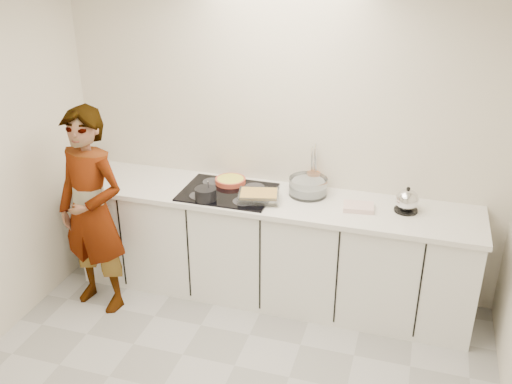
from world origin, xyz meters
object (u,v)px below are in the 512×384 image
(kettle, at_px, (407,201))
(cook, at_px, (92,212))
(baking_dish, at_px, (259,196))
(utensil_crock, at_px, (313,181))
(hob, at_px, (228,192))
(saucepan, at_px, (206,194))
(tart_dish, at_px, (230,180))
(mixing_bowl, at_px, (308,187))

(kettle, bearing_deg, cook, -166.30)
(baking_dish, height_order, cook, cook)
(baking_dish, distance_m, utensil_crock, 0.51)
(cook, bearing_deg, baking_dish, 29.01)
(hob, relative_size, saucepan, 3.92)
(hob, bearing_deg, tart_dish, 101.38)
(utensil_crock, height_order, cook, cook)
(tart_dish, height_order, kettle, kettle)
(kettle, distance_m, cook, 2.40)
(tart_dish, relative_size, saucepan, 1.63)
(saucepan, bearing_deg, hob, 59.70)
(hob, height_order, mixing_bowl, mixing_bowl)
(hob, relative_size, tart_dish, 2.40)
(hob, relative_size, kettle, 3.61)
(hob, relative_size, baking_dish, 2.03)
(kettle, bearing_deg, mixing_bowl, 174.28)
(saucepan, xyz_separation_m, baking_dish, (0.39, 0.12, -0.01))
(saucepan, relative_size, mixing_bowl, 0.47)
(baking_dish, distance_m, kettle, 1.11)
(baking_dish, distance_m, mixing_bowl, 0.41)
(hob, bearing_deg, kettle, 3.18)
(kettle, distance_m, utensil_crock, 0.78)
(tart_dish, relative_size, baking_dish, 0.85)
(utensil_crock, bearing_deg, mixing_bowl, -96.66)
(cook, bearing_deg, tart_dish, 45.77)
(tart_dish, bearing_deg, mixing_bowl, -0.45)
(baking_dish, relative_size, mixing_bowl, 0.91)
(tart_dish, xyz_separation_m, saucepan, (-0.08, -0.35, 0.02))
(baking_dish, relative_size, utensil_crock, 2.61)
(tart_dish, relative_size, cook, 0.18)
(saucepan, height_order, mixing_bowl, saucepan)
(hob, distance_m, baking_dish, 0.29)
(saucepan, xyz_separation_m, cook, (-0.83, -0.30, -0.14))
(hob, height_order, cook, cook)
(kettle, bearing_deg, hob, -176.82)
(baking_dish, bearing_deg, tart_dish, 143.29)
(saucepan, bearing_deg, cook, -160.22)
(hob, height_order, kettle, kettle)
(tart_dish, bearing_deg, hob, -78.62)
(tart_dish, bearing_deg, kettle, -3.30)
(kettle, relative_size, utensil_crock, 1.47)
(tart_dish, height_order, saucepan, saucepan)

